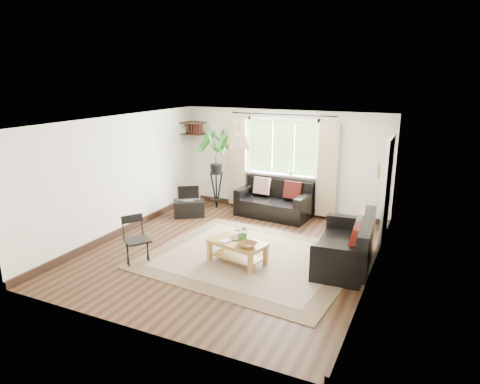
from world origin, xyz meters
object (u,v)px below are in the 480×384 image
at_px(sofa_back, 274,200).
at_px(coffee_table, 237,252).
at_px(tv_stand, 189,208).
at_px(folding_chair, 137,241).
at_px(sofa_right, 345,243).
at_px(palm_stand, 216,170).

distance_m(sofa_back, coffee_table, 2.69).
distance_m(tv_stand, folding_chair, 2.67).
distance_m(sofa_right, coffee_table, 1.84).
xyz_separation_m(sofa_back, palm_stand, (-1.51, 0.04, 0.57)).
height_order(palm_stand, folding_chair, palm_stand).
xyz_separation_m(sofa_right, tv_stand, (-3.80, 1.14, -0.22)).
bearing_deg(tv_stand, palm_stand, 38.73).
height_order(sofa_back, folding_chair, folding_chair).
bearing_deg(folding_chair, sofa_right, -33.19).
bearing_deg(sofa_right, folding_chair, -70.50).
bearing_deg(folding_chair, tv_stand, 45.03).
bearing_deg(palm_stand, coffee_table, -55.62).
height_order(sofa_back, sofa_right, sofa_right).
bearing_deg(tv_stand, sofa_back, -9.48).
xyz_separation_m(sofa_right, coffee_table, (-1.69, -0.71, -0.21)).
xyz_separation_m(coffee_table, tv_stand, (-2.12, 1.85, -0.02)).
bearing_deg(folding_chair, coffee_table, -31.60).
bearing_deg(coffee_table, folding_chair, -154.15).
bearing_deg(palm_stand, tv_stand, -107.08).
relative_size(sofa_right, folding_chair, 2.08).
xyz_separation_m(sofa_back, coffee_table, (0.35, -2.66, -0.19)).
height_order(sofa_right, tv_stand, sofa_right).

